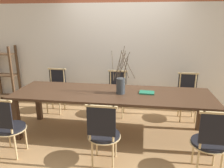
% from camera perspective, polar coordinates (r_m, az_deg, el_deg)
% --- Properties ---
extents(ground_plane, '(16.00, 16.00, 0.00)m').
position_cam_1_polar(ground_plane, '(3.93, 0.00, -12.90)').
color(ground_plane, '#A87F51').
extents(wall_rear, '(12.00, 0.06, 3.20)m').
position_cam_1_polar(wall_rear, '(4.82, 2.50, 12.51)').
color(wall_rear, silver).
rests_on(wall_rear, ground_plane).
extents(dining_table, '(3.27, 0.98, 0.76)m').
position_cam_1_polar(dining_table, '(3.65, 0.00, -3.45)').
color(dining_table, '#422B1C').
rests_on(dining_table, ground_plane).
extents(chair_near_leftend, '(0.45, 0.45, 0.93)m').
position_cam_1_polar(chair_near_leftend, '(3.48, -25.65, -9.73)').
color(chair_near_leftend, black).
rests_on(chair_near_leftend, ground_plane).
extents(chair_near_left, '(0.45, 0.45, 0.93)m').
position_cam_1_polar(chair_near_left, '(2.97, -2.26, -12.56)').
color(chair_near_left, black).
rests_on(chair_near_left, ground_plane).
extents(chair_near_center, '(0.45, 0.45, 0.93)m').
position_cam_1_polar(chair_near_center, '(3.05, 24.27, -13.31)').
color(chair_near_center, black).
rests_on(chair_near_center, ground_plane).
extents(chair_far_leftend, '(0.45, 0.45, 0.93)m').
position_cam_1_polar(chair_far_leftend, '(4.84, -14.45, -1.40)').
color(chair_far_leftend, black).
rests_on(chair_far_leftend, ground_plane).
extents(chair_far_left, '(0.45, 0.45, 0.93)m').
position_cam_1_polar(chair_far_left, '(4.51, 1.26, -2.21)').
color(chair_far_left, black).
rests_on(chair_far_left, ground_plane).
extents(chair_far_center, '(0.45, 0.45, 0.93)m').
position_cam_1_polar(chair_far_center, '(4.56, 19.16, -2.92)').
color(chair_far_center, black).
rests_on(chair_far_center, ground_plane).
extents(vase_centerpiece, '(0.40, 0.37, 0.77)m').
position_cam_1_polar(vase_centerpiece, '(3.54, 2.30, -0.22)').
color(vase_centerpiece, '#33383D').
rests_on(vase_centerpiece, dining_table).
extents(book_stack, '(0.25, 0.19, 0.02)m').
position_cam_1_polar(book_stack, '(3.64, 9.09, -2.22)').
color(book_stack, '#1E6B4C').
rests_on(book_stack, dining_table).
extents(shelving_rack, '(0.57, 0.31, 1.37)m').
position_cam_1_polar(shelving_rack, '(5.72, -26.16, 2.12)').
color(shelving_rack, '#513823').
rests_on(shelving_rack, ground_plane).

